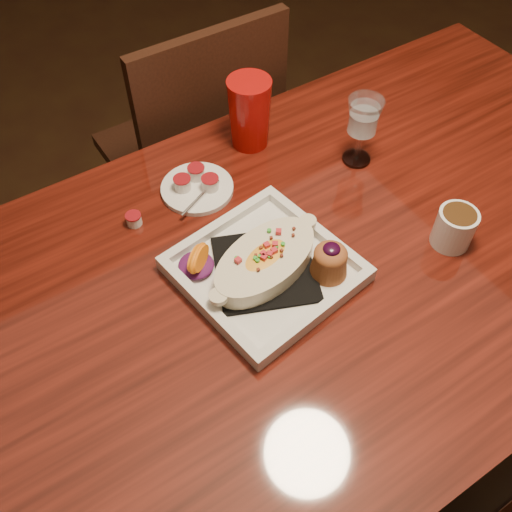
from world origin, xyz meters
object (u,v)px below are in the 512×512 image
coffee_mug (455,226)px  goblet (363,120)px  table (343,270)px  saucer (197,186)px  plate (270,265)px  chair_far (197,152)px  red_tumbler (249,113)px

coffee_mug → goblet: 0.28m
coffee_mug → goblet: goblet is taller
table → saucer: bearing=123.2°
coffee_mug → table: bearing=121.1°
saucer → plate: bearing=-88.8°
chair_far → red_tumbler: (-0.01, -0.29, 0.32)m
coffee_mug → red_tumbler: bearing=85.2°
table → coffee_mug: bearing=-33.9°
plate → table: bearing=-12.8°
saucer → red_tumbler: 0.20m
coffee_mug → goblet: size_ratio=0.66×
red_tumbler → table: bearing=-89.0°
table → plate: plate is taller
chair_far → coffee_mug: chair_far is taller
table → saucer: 0.34m
goblet → saucer: (-0.33, 0.10, -0.09)m
red_tumbler → chair_far: bearing=88.8°
coffee_mug → goblet: bearing=65.8°
chair_far → goblet: size_ratio=6.13×
goblet → coffee_mug: bearing=-89.2°
coffee_mug → red_tumbler: (-0.16, 0.45, 0.04)m
plate → red_tumbler: 0.37m
table → red_tumbler: bearing=91.0°
chair_far → red_tumbler: 0.43m
chair_far → goblet: (0.15, -0.46, 0.35)m
plate → saucer: bearing=82.9°
coffee_mug → chair_far: bearing=77.2°
chair_far → saucer: size_ratio=6.27×
chair_far → plate: size_ratio=2.93×
plate → goblet: 0.37m
goblet → plate: bearing=-154.8°
chair_far → goblet: bearing=108.5°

